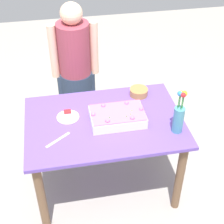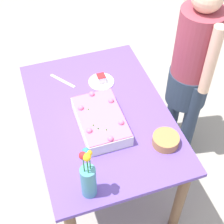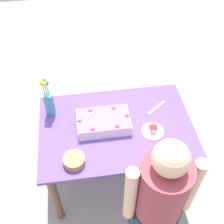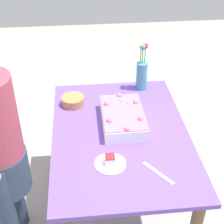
{
  "view_description": "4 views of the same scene",
  "coord_description": "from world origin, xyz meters",
  "px_view_note": "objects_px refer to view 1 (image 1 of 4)",
  "views": [
    {
      "loc": [
        -0.34,
        -2.12,
        2.54
      ],
      "look_at": [
        0.05,
        -0.05,
        0.89
      ],
      "focal_mm": 55.0,
      "sensor_mm": 36.0,
      "label": 1
    },
    {
      "loc": [
        1.46,
        -0.41,
        2.44
      ],
      "look_at": [
        0.13,
        0.04,
        0.9
      ],
      "focal_mm": 55.0,
      "sensor_mm": 36.0,
      "label": 2
    },
    {
      "loc": [
        0.24,
        1.46,
        2.58
      ],
      "look_at": [
        0.03,
        -0.07,
        0.88
      ],
      "focal_mm": 45.0,
      "sensor_mm": 36.0,
      "label": 3
    },
    {
      "loc": [
        -1.73,
        0.23,
        2.15
      ],
      "look_at": [
        0.1,
        0.05,
        0.87
      ],
      "focal_mm": 55.0,
      "sensor_mm": 36.0,
      "label": 4
    }
  ],
  "objects_px": {
    "fruit_bowl": "(139,92)",
    "serving_plate_with_slice": "(68,116)",
    "cake_knife": "(58,140)",
    "person_standing": "(75,67)",
    "flower_vase": "(179,117)",
    "sheet_cake": "(117,117)"
  },
  "relations": [
    {
      "from": "serving_plate_with_slice",
      "to": "fruit_bowl",
      "type": "height_order",
      "value": "serving_plate_with_slice"
    },
    {
      "from": "fruit_bowl",
      "to": "person_standing",
      "type": "height_order",
      "value": "person_standing"
    },
    {
      "from": "cake_knife",
      "to": "sheet_cake",
      "type": "bearing_deg",
      "value": -20.02
    },
    {
      "from": "cake_knife",
      "to": "person_standing",
      "type": "relative_size",
      "value": 0.15
    },
    {
      "from": "cake_knife",
      "to": "person_standing",
      "type": "distance_m",
      "value": 0.94
    },
    {
      "from": "sheet_cake",
      "to": "flower_vase",
      "type": "height_order",
      "value": "flower_vase"
    },
    {
      "from": "sheet_cake",
      "to": "person_standing",
      "type": "height_order",
      "value": "person_standing"
    },
    {
      "from": "cake_knife",
      "to": "person_standing",
      "type": "height_order",
      "value": "person_standing"
    },
    {
      "from": "fruit_bowl",
      "to": "serving_plate_with_slice",
      "type": "bearing_deg",
      "value": -162.46
    },
    {
      "from": "flower_vase",
      "to": "serving_plate_with_slice",
      "type": "bearing_deg",
      "value": 158.56
    },
    {
      "from": "flower_vase",
      "to": "person_standing",
      "type": "relative_size",
      "value": 0.25
    },
    {
      "from": "fruit_bowl",
      "to": "person_standing",
      "type": "relative_size",
      "value": 0.11
    },
    {
      "from": "serving_plate_with_slice",
      "to": "cake_knife",
      "type": "relative_size",
      "value": 0.82
    },
    {
      "from": "serving_plate_with_slice",
      "to": "fruit_bowl",
      "type": "relative_size",
      "value": 1.13
    },
    {
      "from": "flower_vase",
      "to": "person_standing",
      "type": "bearing_deg",
      "value": 125.56
    },
    {
      "from": "flower_vase",
      "to": "person_standing",
      "type": "height_order",
      "value": "person_standing"
    },
    {
      "from": "serving_plate_with_slice",
      "to": "fruit_bowl",
      "type": "distance_m",
      "value": 0.68
    },
    {
      "from": "cake_knife",
      "to": "person_standing",
      "type": "bearing_deg",
      "value": 39.95
    },
    {
      "from": "sheet_cake",
      "to": "flower_vase",
      "type": "bearing_deg",
      "value": -24.76
    },
    {
      "from": "flower_vase",
      "to": "fruit_bowl",
      "type": "height_order",
      "value": "flower_vase"
    },
    {
      "from": "sheet_cake",
      "to": "cake_knife",
      "type": "xyz_separation_m",
      "value": [
        -0.49,
        -0.14,
        -0.05
      ]
    },
    {
      "from": "serving_plate_with_slice",
      "to": "fruit_bowl",
      "type": "xyz_separation_m",
      "value": [
        0.65,
        0.21,
        0.01
      ]
    }
  ]
}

